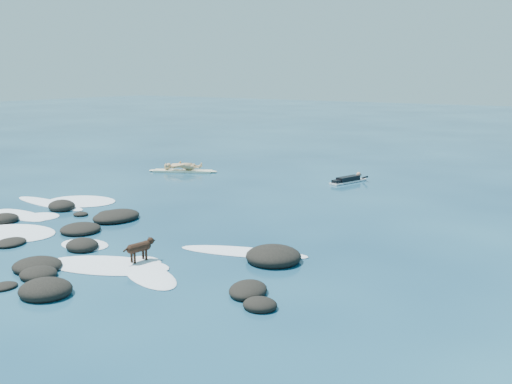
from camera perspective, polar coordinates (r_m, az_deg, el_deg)
The scene contains 6 objects.
ground at distance 17.61m, azimuth -12.52°, elevation -4.38°, with size 160.00×160.00×0.00m, color #0A2642.
reef_rocks at distance 16.93m, azimuth -15.33°, elevation -4.83°, with size 13.95×7.27×0.53m.
breaking_foam at distance 18.99m, azimuth -19.62°, elevation -3.58°, with size 13.34×7.79×0.12m.
standing_surfer_rig at distance 28.44m, azimuth -7.36°, elevation 3.54°, with size 3.22×1.89×1.98m.
paddling_surfer_rig at distance 25.93m, azimuth 9.24°, elevation 1.23°, with size 1.20×2.25×0.39m.
dog at distance 15.03m, azimuth -11.49°, elevation -5.43°, with size 0.36×1.02×0.65m.
Camera 1 is at (12.37, -11.57, 4.83)m, focal length 40.00 mm.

